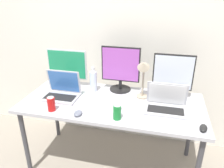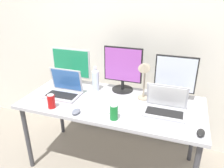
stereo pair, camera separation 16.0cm
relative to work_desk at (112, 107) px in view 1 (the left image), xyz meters
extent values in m
plane|color=gray|center=(0.00, 0.00, -0.68)|extent=(16.00, 16.00, 0.00)
cube|color=silver|center=(0.00, 0.59, 0.62)|extent=(7.00, 0.08, 2.60)
cylinder|color=#424247|center=(-0.78, -0.31, -0.32)|extent=(0.04, 0.04, 0.71)
cylinder|color=#424247|center=(-0.78, 0.31, -0.32)|extent=(0.04, 0.04, 0.71)
cylinder|color=#424247|center=(0.78, 0.31, -0.32)|extent=(0.04, 0.04, 0.71)
cube|color=#B7B7BC|center=(0.00, 0.00, 0.05)|extent=(1.68, 0.75, 0.03)
cylinder|color=silver|center=(-0.55, 0.27, 0.07)|extent=(0.20, 0.20, 0.01)
cylinder|color=silver|center=(-0.55, 0.27, 0.11)|extent=(0.03, 0.03, 0.07)
cube|color=silver|center=(-0.55, 0.27, 0.30)|extent=(0.43, 0.02, 0.31)
cube|color=#1E8C59|center=(-0.55, 0.25, 0.30)|extent=(0.41, 0.01, 0.29)
cylinder|color=black|center=(0.02, 0.28, 0.07)|extent=(0.22, 0.22, 0.01)
cylinder|color=black|center=(0.02, 0.28, 0.12)|extent=(0.03, 0.03, 0.09)
cube|color=black|center=(0.02, 0.28, 0.34)|extent=(0.39, 0.02, 0.35)
cube|color=#A54CB2|center=(0.02, 0.26, 0.34)|extent=(0.36, 0.01, 0.33)
cylinder|color=black|center=(0.53, 0.25, 0.07)|extent=(0.18, 0.18, 0.01)
cylinder|color=black|center=(0.53, 0.25, 0.11)|extent=(0.03, 0.03, 0.07)
cube|color=black|center=(0.53, 0.25, 0.31)|extent=(0.38, 0.02, 0.34)
cube|color=silver|center=(0.53, 0.24, 0.31)|extent=(0.35, 0.01, 0.32)
cube|color=#B7B7BC|center=(-0.50, -0.05, 0.07)|extent=(0.34, 0.24, 0.02)
cube|color=black|center=(-0.50, -0.07, 0.08)|extent=(0.30, 0.13, 0.00)
cube|color=#B7B7BC|center=(-0.50, 0.05, 0.20)|extent=(0.34, 0.05, 0.24)
cube|color=#3366B2|center=(-0.50, 0.04, 0.20)|extent=(0.30, 0.04, 0.21)
cube|color=#B7B7BC|center=(0.49, -0.06, 0.07)|extent=(0.35, 0.22, 0.02)
cube|color=black|center=(0.49, -0.08, 0.08)|extent=(0.30, 0.12, 0.00)
cube|color=#B7B7BC|center=(0.49, 0.03, 0.19)|extent=(0.35, 0.06, 0.22)
cube|color=white|center=(0.49, 0.02, 0.19)|extent=(0.31, 0.05, 0.20)
cube|color=white|center=(-0.08, -0.16, 0.07)|extent=(0.39, 0.13, 0.02)
ellipsoid|color=black|center=(0.77, -0.27, 0.08)|extent=(0.07, 0.11, 0.03)
ellipsoid|color=slate|center=(-0.22, -0.30, 0.08)|extent=(0.07, 0.09, 0.03)
cylinder|color=silver|center=(-0.24, 0.18, 0.17)|extent=(0.07, 0.07, 0.21)
cone|color=silver|center=(-0.24, 0.18, 0.29)|extent=(0.07, 0.07, 0.03)
cylinder|color=white|center=(-0.24, 0.18, 0.31)|extent=(0.03, 0.03, 0.02)
cylinder|color=#197F33|center=(0.11, -0.27, 0.12)|extent=(0.07, 0.07, 0.12)
cylinder|color=silver|center=(0.11, -0.27, 0.19)|extent=(0.06, 0.06, 0.00)
cylinder|color=red|center=(-0.47, -0.28, 0.12)|extent=(0.07, 0.07, 0.12)
cylinder|color=silver|center=(-0.47, -0.28, 0.19)|extent=(0.06, 0.06, 0.00)
cylinder|color=tan|center=(0.26, 0.16, 0.07)|extent=(0.11, 0.11, 0.01)
cylinder|color=tan|center=(0.26, 0.16, 0.23)|extent=(0.02, 0.02, 0.30)
cone|color=tan|center=(0.26, 0.10, 0.41)|extent=(0.11, 0.12, 0.11)
camera|label=1|loc=(0.43, -1.75, 1.04)|focal=35.00mm
camera|label=2|loc=(0.58, -1.70, 1.04)|focal=35.00mm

